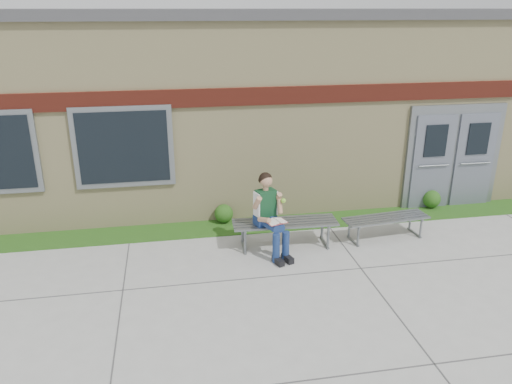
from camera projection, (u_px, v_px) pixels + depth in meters
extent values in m
plane|color=#9E9E99|center=(313.00, 289.00, 7.97)|extent=(80.00, 80.00, 0.00)
cube|color=#2D5115|center=(278.00, 223.00, 10.37)|extent=(16.00, 0.80, 0.02)
cube|color=beige|center=(250.00, 100.00, 12.82)|extent=(16.00, 6.00, 4.00)
cube|color=#3F3F42|center=(250.00, 13.00, 12.09)|extent=(16.20, 6.20, 0.20)
cube|color=maroon|center=(276.00, 96.00, 9.81)|extent=(16.00, 0.06, 0.35)
cube|color=slate|center=(124.00, 147.00, 9.62)|extent=(1.90, 0.08, 1.60)
cube|color=black|center=(124.00, 148.00, 9.58)|extent=(1.70, 0.04, 1.40)
cube|color=slate|center=(453.00, 156.00, 10.97)|extent=(2.20, 0.08, 2.30)
cube|color=slate|center=(432.00, 163.00, 10.88)|extent=(0.92, 0.06, 2.10)
cube|color=slate|center=(474.00, 160.00, 11.04)|extent=(0.92, 0.06, 2.10)
cube|color=slate|center=(285.00, 222.00, 9.25)|extent=(1.96, 0.62, 0.04)
cube|color=slate|center=(244.00, 238.00, 9.21)|extent=(0.07, 0.54, 0.44)
cube|color=slate|center=(325.00, 232.00, 9.47)|extent=(0.07, 0.54, 0.44)
cube|color=slate|center=(386.00, 218.00, 9.61)|extent=(1.72, 0.64, 0.03)
cube|color=slate|center=(352.00, 231.00, 9.57)|extent=(0.09, 0.47, 0.38)
cube|color=slate|center=(417.00, 226.00, 9.80)|extent=(0.09, 0.47, 0.38)
cube|color=navy|center=(265.00, 220.00, 9.10)|extent=(0.43, 0.36, 0.17)
cube|color=#0F391F|center=(266.00, 203.00, 8.96)|extent=(0.40, 0.31, 0.50)
sphere|color=tan|center=(266.00, 180.00, 8.81)|extent=(0.29, 0.29, 0.23)
sphere|color=black|center=(265.00, 179.00, 8.82)|extent=(0.30, 0.30, 0.24)
cylinder|color=navy|center=(268.00, 225.00, 8.82)|extent=(0.30, 0.48, 0.16)
cylinder|color=navy|center=(277.00, 223.00, 8.90)|extent=(0.30, 0.48, 0.16)
cylinder|color=navy|center=(276.00, 248.00, 8.73)|extent=(0.13, 0.13, 0.54)
cylinder|color=navy|center=(286.00, 246.00, 8.82)|extent=(0.13, 0.13, 0.54)
cube|color=black|center=(278.00, 261.00, 8.74)|extent=(0.19, 0.30, 0.11)
cube|color=black|center=(288.00, 259.00, 8.83)|extent=(0.19, 0.30, 0.11)
cylinder|color=tan|center=(257.00, 203.00, 8.80)|extent=(0.17, 0.26, 0.29)
cylinder|color=tan|center=(277.00, 199.00, 8.98)|extent=(0.17, 0.26, 0.29)
cube|color=white|center=(276.00, 221.00, 8.71)|extent=(0.39, 0.33, 0.02)
cube|color=#BA4548|center=(276.00, 222.00, 8.72)|extent=(0.40, 0.34, 0.01)
sphere|color=#89CF37|center=(283.00, 201.00, 8.87)|extent=(0.09, 0.09, 0.09)
sphere|color=#2D5115|center=(224.00, 214.00, 10.35)|extent=(0.39, 0.39, 0.39)
sphere|color=#2D5115|center=(432.00, 199.00, 11.12)|extent=(0.40, 0.40, 0.40)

